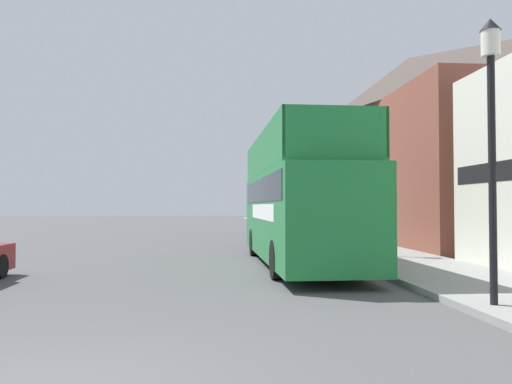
{
  "coord_description": "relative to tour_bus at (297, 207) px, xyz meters",
  "views": [
    {
      "loc": [
        1.63,
        -4.74,
        1.84
      ],
      "look_at": [
        2.81,
        9.66,
        2.26
      ],
      "focal_mm": 35.0,
      "sensor_mm": 36.0,
      "label": 1
    }
  ],
  "objects": [
    {
      "name": "brick_terrace_rear",
      "position": [
        8.13,
        11.19,
        3.23
      ],
      "size": [
        6.0,
        20.33,
        10.12
      ],
      "color": "brown",
      "rests_on": "ground_plane"
    },
    {
      "name": "lamp_post_second",
      "position": [
        2.3,
        1.71,
        1.29
      ],
      "size": [
        0.35,
        0.35,
        4.27
      ],
      "color": "black",
      "rests_on": "sidewalk"
    },
    {
      "name": "lamp_post_nearest",
      "position": [
        2.22,
        -7.29,
        1.74
      ],
      "size": [
        0.35,
        0.35,
        5.0
      ],
      "color": "black",
      "rests_on": "sidewalk"
    },
    {
      "name": "parked_car_ahead_of_bus",
      "position": [
        0.53,
        7.93,
        -1.19
      ],
      "size": [
        2.04,
        4.47,
        1.36
      ],
      "rotation": [
        0.0,
        0.0,
        0.04
      ],
      "color": "black",
      "rests_on": "ground_plane"
    },
    {
      "name": "ground_plane",
      "position": [
        -4.22,
        10.15,
        -1.83
      ],
      "size": [
        144.0,
        144.0,
        0.0
      ],
      "primitive_type": "plane",
      "color": "#4C4C4F"
    },
    {
      "name": "tour_bus",
      "position": [
        0.0,
        0.0,
        0.0
      ],
      "size": [
        2.6,
        10.2,
        4.08
      ],
      "rotation": [
        0.0,
        0.0,
        0.02
      ],
      "color": "#1E7A38",
      "rests_on": "ground_plane"
    },
    {
      "name": "lamp_post_third",
      "position": [
        2.1,
        10.72,
        1.57
      ],
      "size": [
        0.35,
        0.35,
        4.72
      ],
      "color": "black",
      "rests_on": "sidewalk"
    },
    {
      "name": "sidewalk",
      "position": [
        3.42,
        7.15,
        -1.76
      ],
      "size": [
        3.43,
        108.0,
        0.14
      ],
      "color": "gray",
      "rests_on": "ground_plane"
    }
  ]
}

